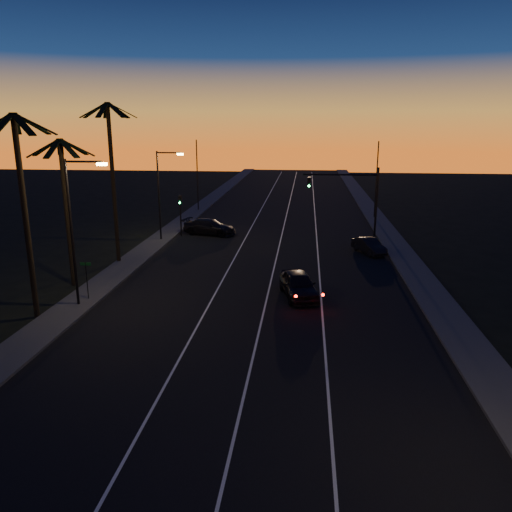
# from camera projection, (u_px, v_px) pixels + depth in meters

# --- Properties ---
(road) EXTENTS (20.00, 170.00, 0.01)m
(road) POSITION_uv_depth(u_px,v_px,m) (268.00, 267.00, 39.45)
(road) COLOR black
(road) RESTS_ON ground
(sidewalk_left) EXTENTS (2.40, 170.00, 0.16)m
(sidewalk_left) POSITION_uv_depth(u_px,v_px,m) (131.00, 262.00, 40.52)
(sidewalk_left) COLOR #3A3A37
(sidewalk_left) RESTS_ON ground
(sidewalk_right) EXTENTS (2.40, 170.00, 0.16)m
(sidewalk_right) POSITION_uv_depth(u_px,v_px,m) (413.00, 270.00, 38.34)
(sidewalk_right) COLOR #3A3A37
(sidewalk_right) RESTS_ON ground
(lane_stripe_left) EXTENTS (0.12, 160.00, 0.01)m
(lane_stripe_left) POSITION_uv_depth(u_px,v_px,m) (231.00, 265.00, 39.74)
(lane_stripe_left) COLOR silver
(lane_stripe_left) RESTS_ON road
(lane_stripe_mid) EXTENTS (0.12, 160.00, 0.01)m
(lane_stripe_mid) POSITION_uv_depth(u_px,v_px,m) (274.00, 267.00, 39.39)
(lane_stripe_mid) COLOR silver
(lane_stripe_mid) RESTS_ON road
(lane_stripe_right) EXTENTS (0.12, 160.00, 0.01)m
(lane_stripe_right) POSITION_uv_depth(u_px,v_px,m) (319.00, 268.00, 39.05)
(lane_stripe_right) COLOR silver
(lane_stripe_right) RESTS_ON road
(palm_near) EXTENTS (4.25, 4.16, 11.53)m
(palm_near) POSITION_uv_depth(u_px,v_px,m) (23.00, 197.00, 27.32)
(palm_near) COLOR black
(palm_near) RESTS_ON ground
(palm_mid) EXTENTS (4.25, 4.16, 10.03)m
(palm_mid) POSITION_uv_depth(u_px,v_px,m) (65.00, 196.00, 33.35)
(palm_mid) COLOR black
(palm_mid) RESTS_ON ground
(palm_far) EXTENTS (4.25, 4.16, 12.53)m
(palm_far) POSITION_uv_depth(u_px,v_px,m) (112.00, 168.00, 38.67)
(palm_far) COLOR black
(palm_far) RESTS_ON ground
(streetlight_left_near) EXTENTS (2.55, 0.26, 9.00)m
(streetlight_left_near) POSITION_uv_depth(u_px,v_px,m) (75.00, 222.00, 29.51)
(streetlight_left_near) COLOR black
(streetlight_left_near) RESTS_ON ground
(streetlight_left_far) EXTENTS (2.55, 0.26, 8.50)m
(streetlight_left_far) POSITION_uv_depth(u_px,v_px,m) (162.00, 188.00, 46.88)
(streetlight_left_far) COLOR black
(streetlight_left_far) RESTS_ON ground
(street_sign) EXTENTS (0.70, 0.06, 2.60)m
(street_sign) POSITION_uv_depth(u_px,v_px,m) (87.00, 276.00, 31.42)
(street_sign) COLOR black
(street_sign) RESTS_ON ground
(signal_mast) EXTENTS (7.10, 0.41, 7.00)m
(signal_mast) POSITION_uv_depth(u_px,v_px,m) (352.00, 191.00, 47.13)
(signal_mast) COLOR black
(signal_mast) RESTS_ON ground
(signal_post) EXTENTS (0.28, 0.37, 4.20)m
(signal_post) POSITION_uv_depth(u_px,v_px,m) (180.00, 208.00, 49.23)
(signal_post) COLOR black
(signal_post) RESTS_ON ground
(far_pole_left) EXTENTS (0.14, 0.14, 9.00)m
(far_pole_left) POSITION_uv_depth(u_px,v_px,m) (197.00, 176.00, 63.39)
(far_pole_left) COLOR black
(far_pole_left) RESTS_ON ground
(far_pole_right) EXTENTS (0.14, 0.14, 9.00)m
(far_pole_right) POSITION_uv_depth(u_px,v_px,m) (376.00, 180.00, 58.37)
(far_pole_right) COLOR black
(far_pole_right) RESTS_ON ground
(lead_car) EXTENTS (3.10, 5.67, 1.65)m
(lead_car) POSITION_uv_depth(u_px,v_px,m) (299.00, 285.00, 32.36)
(lead_car) COLOR black
(lead_car) RESTS_ON road
(right_car) EXTENTS (2.88, 4.22, 1.32)m
(right_car) POSITION_uv_depth(u_px,v_px,m) (369.00, 246.00, 43.32)
(right_car) COLOR black
(right_car) RESTS_ON road
(cross_car) EXTENTS (5.78, 3.45, 1.57)m
(cross_car) POSITION_uv_depth(u_px,v_px,m) (210.00, 227.00, 50.62)
(cross_car) COLOR black
(cross_car) RESTS_ON road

